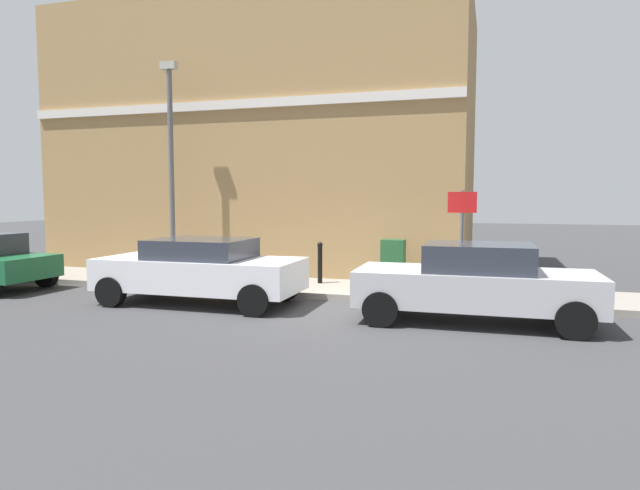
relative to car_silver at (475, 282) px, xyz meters
name	(u,v)px	position (x,y,z in m)	size (l,w,h in m)	color
ground	(353,311)	(0.32, 2.38, -0.75)	(80.00, 80.00, 0.00)	#38383A
sidewalk	(156,280)	(2.40, 8.38, -0.68)	(2.25, 30.00, 0.15)	gray
corner_building	(272,144)	(6.77, 6.75, 3.30)	(6.60, 12.75, 8.10)	#9E7A4C
car_silver	(475,282)	(0.00, 0.00, 0.00)	(1.88, 4.32, 1.46)	#B7B7BC
car_white	(200,270)	(0.12, 5.73, 0.00)	(1.96, 4.39, 1.41)	silver
utility_cabinet	(393,265)	(2.63, 1.97, -0.07)	(0.46, 0.61, 1.15)	#1E4C28
bollard_near_cabinet	(320,261)	(2.73, 3.83, -0.05)	(0.14, 0.14, 1.04)	black
street_sign	(462,228)	(1.63, 0.34, 0.91)	(0.08, 0.60, 2.30)	#59595B
lamppost	(171,160)	(2.65, 7.99, 2.55)	(0.20, 0.44, 5.72)	#59595B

